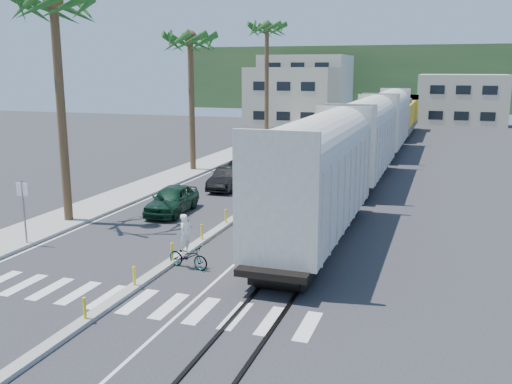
# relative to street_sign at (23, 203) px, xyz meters

# --- Properties ---
(ground) EXTENTS (140.00, 140.00, 0.00)m
(ground) POSITION_rel_street_sign_xyz_m (7.30, -2.00, -1.97)
(ground) COLOR #28282B
(ground) RESTS_ON ground
(sidewalk) EXTENTS (3.00, 90.00, 0.15)m
(sidewalk) POSITION_rel_street_sign_xyz_m (-1.20, 23.00, -1.90)
(sidewalk) COLOR gray
(sidewalk) RESTS_ON ground
(rails) EXTENTS (1.56, 100.00, 0.06)m
(rails) POSITION_rel_street_sign_xyz_m (12.30, 26.00, -1.94)
(rails) COLOR black
(rails) RESTS_ON ground
(median) EXTENTS (0.45, 60.00, 0.85)m
(median) POSITION_rel_street_sign_xyz_m (7.30, 17.96, -1.88)
(median) COLOR gray
(median) RESTS_ON ground
(crosswalk) EXTENTS (14.00, 2.20, 0.01)m
(crosswalk) POSITION_rel_street_sign_xyz_m (7.30, -4.00, -1.97)
(crosswalk) COLOR silver
(crosswalk) RESTS_ON ground
(lane_markings) EXTENTS (9.42, 90.00, 0.01)m
(lane_markings) POSITION_rel_street_sign_xyz_m (5.15, 23.00, -1.97)
(lane_markings) COLOR silver
(lane_markings) RESTS_ON ground
(freight_train) EXTENTS (3.00, 60.94, 5.85)m
(freight_train) POSITION_rel_street_sign_xyz_m (12.30, 25.13, 0.93)
(freight_train) COLOR #B0AFA2
(freight_train) RESTS_ON ground
(palm_trees) EXTENTS (3.50, 37.20, 13.75)m
(palm_trees) POSITION_rel_street_sign_xyz_m (-0.80, 20.70, 8.84)
(palm_trees) COLOR brown
(palm_trees) RESTS_ON ground
(street_sign) EXTENTS (0.60, 0.08, 3.00)m
(street_sign) POSITION_rel_street_sign_xyz_m (0.00, 0.00, 0.00)
(street_sign) COLOR slate
(street_sign) RESTS_ON ground
(buildings) EXTENTS (38.00, 27.00, 10.00)m
(buildings) POSITION_rel_street_sign_xyz_m (0.89, 69.66, 2.39)
(buildings) COLOR #BCB496
(buildings) RESTS_ON ground
(hillside) EXTENTS (80.00, 20.00, 12.00)m
(hillside) POSITION_rel_street_sign_xyz_m (7.30, 98.00, 4.03)
(hillside) COLOR #385628
(hillside) RESTS_ON ground
(car_lead) EXTENTS (2.48, 4.81, 1.55)m
(car_lead) POSITION_rel_street_sign_xyz_m (3.55, 7.43, -1.20)
(car_lead) COLOR black
(car_lead) RESTS_ON ground
(car_second) EXTENTS (1.75, 4.50, 1.46)m
(car_second) POSITION_rel_street_sign_xyz_m (4.14, 14.40, -1.24)
(car_second) COLOR black
(car_second) RESTS_ON ground
(car_third) EXTENTS (2.16, 4.59, 1.29)m
(car_third) POSITION_rel_street_sign_xyz_m (3.21, 18.89, -1.33)
(car_third) COLOR black
(car_third) RESTS_ON ground
(car_rear) EXTENTS (3.47, 5.70, 1.45)m
(car_rear) POSITION_rel_street_sign_xyz_m (3.98, 24.36, -1.25)
(car_rear) COLOR #9C9EA1
(car_rear) RESTS_ON ground
(cyclist) EXTENTS (1.26, 2.04, 2.21)m
(cyclist) POSITION_rel_street_sign_xyz_m (8.17, -0.34, -1.27)
(cyclist) COLOR #9EA0A5
(cyclist) RESTS_ON ground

